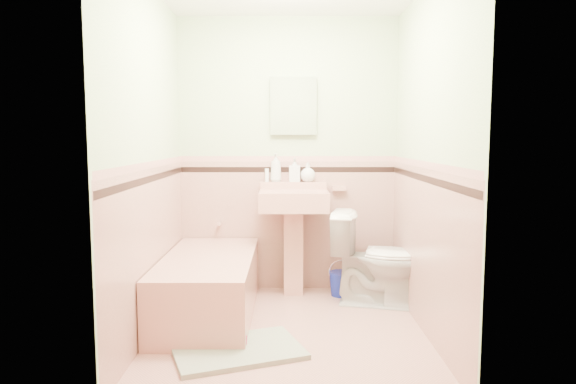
{
  "coord_description": "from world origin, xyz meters",
  "views": [
    {
      "loc": [
        -0.0,
        -3.69,
        1.41
      ],
      "look_at": [
        0.0,
        0.25,
        1.0
      ],
      "focal_mm": 32.34,
      "sensor_mm": 36.0,
      "label": 1
    }
  ],
  "objects_px": {
    "soap_bottle_mid": "(295,170)",
    "soap_bottle_right": "(308,172)",
    "bucket": "(341,284)",
    "toilet": "(379,259)",
    "soap_bottle_left": "(276,168)",
    "bathtub": "(209,288)",
    "sink": "(294,243)",
    "shoe": "(234,339)",
    "medicine_cabinet": "(293,106)"
  },
  "relations": [
    {
      "from": "soap_bottle_mid",
      "to": "bucket",
      "type": "distance_m",
      "value": 1.11
    },
    {
      "from": "sink",
      "to": "medicine_cabinet",
      "type": "xyz_separation_m",
      "value": [
        0.0,
        0.21,
        1.23
      ]
    },
    {
      "from": "sink",
      "to": "soap_bottle_mid",
      "type": "height_order",
      "value": "soap_bottle_mid"
    },
    {
      "from": "bathtub",
      "to": "soap_bottle_left",
      "type": "bearing_deg",
      "value": 53.75
    },
    {
      "from": "soap_bottle_left",
      "to": "bucket",
      "type": "relative_size",
      "value": 1.2
    },
    {
      "from": "soap_bottle_left",
      "to": "soap_bottle_right",
      "type": "relative_size",
      "value": 1.5
    },
    {
      "from": "bathtub",
      "to": "soap_bottle_left",
      "type": "xyz_separation_m",
      "value": [
        0.52,
        0.71,
        0.92
      ]
    },
    {
      "from": "medicine_cabinet",
      "to": "soap_bottle_right",
      "type": "bearing_deg",
      "value": -12.75
    },
    {
      "from": "soap_bottle_mid",
      "to": "bucket",
      "type": "bearing_deg",
      "value": -24.56
    },
    {
      "from": "soap_bottle_mid",
      "to": "soap_bottle_right",
      "type": "bearing_deg",
      "value": 0.0
    },
    {
      "from": "bathtub",
      "to": "medicine_cabinet",
      "type": "bearing_deg",
      "value": 47.42
    },
    {
      "from": "bucket",
      "to": "soap_bottle_right",
      "type": "bearing_deg",
      "value": 147.19
    },
    {
      "from": "bucket",
      "to": "bathtub",
      "type": "bearing_deg",
      "value": -154.81
    },
    {
      "from": "sink",
      "to": "soap_bottle_right",
      "type": "height_order",
      "value": "soap_bottle_right"
    },
    {
      "from": "bathtub",
      "to": "sink",
      "type": "xyz_separation_m",
      "value": [
        0.68,
        0.53,
        0.25
      ]
    },
    {
      "from": "toilet",
      "to": "sink",
      "type": "bearing_deg",
      "value": 83.85
    },
    {
      "from": "bathtub",
      "to": "shoe",
      "type": "relative_size",
      "value": 9.44
    },
    {
      "from": "toilet",
      "to": "bucket",
      "type": "xyz_separation_m",
      "value": [
        -0.29,
        0.25,
        -0.29
      ]
    },
    {
      "from": "sink",
      "to": "shoe",
      "type": "xyz_separation_m",
      "value": [
        -0.41,
        -1.19,
        -0.41
      ]
    },
    {
      "from": "medicine_cabinet",
      "to": "toilet",
      "type": "distance_m",
      "value": 1.56
    },
    {
      "from": "soap_bottle_left",
      "to": "shoe",
      "type": "relative_size",
      "value": 1.63
    },
    {
      "from": "bathtub",
      "to": "bucket",
      "type": "height_order",
      "value": "bathtub"
    },
    {
      "from": "toilet",
      "to": "shoe",
      "type": "xyz_separation_m",
      "value": [
        -1.13,
        -0.94,
        -0.33
      ]
    },
    {
      "from": "toilet",
      "to": "soap_bottle_mid",
      "type": "bearing_deg",
      "value": 71.76
    },
    {
      "from": "medicine_cabinet",
      "to": "soap_bottle_mid",
      "type": "xyz_separation_m",
      "value": [
        0.01,
        -0.03,
        -0.58
      ]
    },
    {
      "from": "bathtub",
      "to": "soap_bottle_left",
      "type": "height_order",
      "value": "soap_bottle_left"
    },
    {
      "from": "sink",
      "to": "soap_bottle_mid",
      "type": "xyz_separation_m",
      "value": [
        0.01,
        0.18,
        0.65
      ]
    },
    {
      "from": "soap_bottle_mid",
      "to": "toilet",
      "type": "distance_m",
      "value": 1.1
    },
    {
      "from": "bathtub",
      "to": "bucket",
      "type": "bearing_deg",
      "value": 25.19
    },
    {
      "from": "medicine_cabinet",
      "to": "soap_bottle_left",
      "type": "relative_size",
      "value": 1.93
    },
    {
      "from": "soap_bottle_right",
      "to": "toilet",
      "type": "bearing_deg",
      "value": -36.66
    },
    {
      "from": "bathtub",
      "to": "soap_bottle_left",
      "type": "relative_size",
      "value": 5.78
    },
    {
      "from": "soap_bottle_left",
      "to": "bucket",
      "type": "xyz_separation_m",
      "value": [
        0.59,
        -0.19,
        -1.03
      ]
    },
    {
      "from": "medicine_cabinet",
      "to": "toilet",
      "type": "xyz_separation_m",
      "value": [
        0.72,
        -0.47,
        -1.3
      ]
    },
    {
      "from": "medicine_cabinet",
      "to": "soap_bottle_mid",
      "type": "relative_size",
      "value": 2.3
    },
    {
      "from": "soap_bottle_mid",
      "to": "shoe",
      "type": "bearing_deg",
      "value": -107.22
    },
    {
      "from": "bathtub",
      "to": "soap_bottle_right",
      "type": "bearing_deg",
      "value": 41.14
    },
    {
      "from": "soap_bottle_left",
      "to": "shoe",
      "type": "distance_m",
      "value": 1.76
    },
    {
      "from": "soap_bottle_left",
      "to": "soap_bottle_mid",
      "type": "bearing_deg",
      "value": 0.0
    },
    {
      "from": "bucket",
      "to": "toilet",
      "type": "bearing_deg",
      "value": -40.19
    },
    {
      "from": "bucket",
      "to": "soap_bottle_mid",
      "type": "bearing_deg",
      "value": 155.44
    },
    {
      "from": "bathtub",
      "to": "soap_bottle_right",
      "type": "xyz_separation_m",
      "value": [
        0.81,
        0.71,
        0.87
      ]
    },
    {
      "from": "medicine_cabinet",
      "to": "shoe",
      "type": "relative_size",
      "value": 3.15
    },
    {
      "from": "soap_bottle_left",
      "to": "soap_bottle_right",
      "type": "height_order",
      "value": "soap_bottle_left"
    },
    {
      "from": "soap_bottle_left",
      "to": "soap_bottle_mid",
      "type": "xyz_separation_m",
      "value": [
        0.17,
        0.0,
        -0.02
      ]
    },
    {
      "from": "soap_bottle_mid",
      "to": "shoe",
      "type": "xyz_separation_m",
      "value": [
        -0.42,
        -1.37,
        -1.06
      ]
    },
    {
      "from": "sink",
      "to": "bucket",
      "type": "distance_m",
      "value": 0.56
    },
    {
      "from": "soap_bottle_right",
      "to": "bathtub",
      "type": "bearing_deg",
      "value": -138.86
    },
    {
      "from": "soap_bottle_mid",
      "to": "shoe",
      "type": "distance_m",
      "value": 1.78
    },
    {
      "from": "toilet",
      "to": "soap_bottle_left",
      "type": "bearing_deg",
      "value": 77.04
    }
  ]
}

